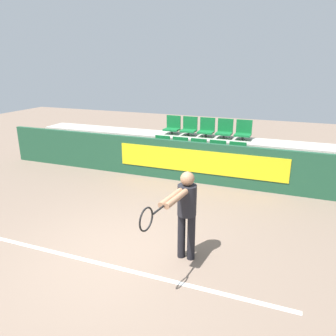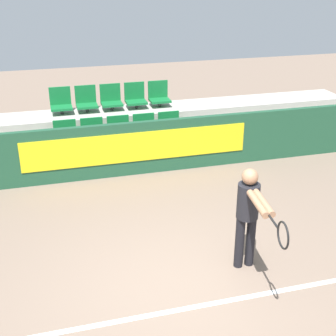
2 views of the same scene
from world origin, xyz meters
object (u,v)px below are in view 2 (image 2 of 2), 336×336
Objects in this scene: stadium_chair_4 at (170,127)px; stadium_chair_0 at (66,137)px; tennis_player at (249,211)px; stadium_chair_1 at (93,134)px; stadium_chair_9 at (159,96)px; stadium_chair_2 at (119,132)px; stadium_chair_6 at (86,101)px; stadium_chair_5 at (61,103)px; stadium_chair_3 at (145,129)px; stadium_chair_8 at (135,97)px; stadium_chair_7 at (111,99)px.

stadium_chair_0 is at bearing 180.00° from stadium_chair_4.
tennis_player is at bearing -90.96° from stadium_chair_4.
stadium_chair_0 is 1.00× the size of stadium_chair_1.
stadium_chair_1 is 1.99m from stadium_chair_9.
stadium_chair_1 is at bearing 180.00° from stadium_chair_4.
stadium_chair_1 and stadium_chair_2 have the same top height.
stadium_chair_6 is at bearing 90.00° from stadium_chair_1.
stadium_chair_5 is at bearing 180.00° from stadium_chair_6.
stadium_chair_9 is (0.56, 0.94, 0.47)m from stadium_chair_3.
stadium_chair_5 is 0.37× the size of tennis_player.
stadium_chair_5 is 1.00× the size of stadium_chair_8.
stadium_chair_3 is 1.20m from stadium_chair_9.
stadium_chair_7 reaches higher than stadium_chair_1.
tennis_player is at bearing -76.29° from stadium_chair_2.
stadium_chair_4 is at bearing -59.22° from stadium_chair_8.
stadium_chair_2 is 1.05m from stadium_chair_7.
tennis_player reaches higher than stadium_chair_3.
stadium_chair_2 is at bearing 180.00° from stadium_chair_3.
stadium_chair_4 is 1.05m from stadium_chair_9.
tennis_player reaches higher than stadium_chair_8.
stadium_chair_6 is 0.37× the size of tennis_player.
stadium_chair_0 and stadium_chair_2 have the same top height.
stadium_chair_5 reaches higher than stadium_chair_1.
stadium_chair_7 is 1.00× the size of stadium_chair_9.
stadium_chair_5 is at bearing 119.23° from tennis_player.
stadium_chair_7 and stadium_chair_8 have the same top height.
stadium_chair_8 is at bearing 0.00° from stadium_chair_6.
stadium_chair_6 reaches higher than stadium_chair_3.
stadium_chair_6 is at bearing 59.22° from stadium_chair_0.
stadium_chair_2 is 1.00× the size of stadium_chair_6.
stadium_chair_7 is at bearing 120.78° from stadium_chair_3.
stadium_chair_1 is 1.13m from stadium_chair_3.
stadium_chair_2 is at bearing -59.22° from stadium_chair_6.
stadium_chair_9 is (1.69, 0.00, 0.00)m from stadium_chair_6.
stadium_chair_7 is at bearing 108.06° from tennis_player.
stadium_chair_5 and stadium_chair_6 have the same top height.
stadium_chair_3 is at bearing 0.00° from stadium_chair_0.
tennis_player is at bearing -63.22° from stadium_chair_0.
stadium_chair_8 is (1.69, 0.00, 0.00)m from stadium_chair_5.
stadium_chair_2 is 1.00× the size of stadium_chair_9.
stadium_chair_1 is 4.62m from tennis_player.
stadium_chair_1 is at bearing -120.78° from stadium_chair_7.
tennis_player reaches higher than stadium_chair_9.
stadium_chair_2 is 1.00× the size of stadium_chair_3.
stadium_chair_0 is 1.00× the size of stadium_chair_7.
stadium_chair_1 is 1.00× the size of stadium_chair_6.
stadium_chair_0 is at bearing -157.24° from stadium_chair_9.
stadium_chair_3 is at bearing -120.78° from stadium_chair_9.
stadium_chair_9 is at bearing 90.00° from stadium_chair_4.
stadium_chair_0 is at bearing 180.00° from stadium_chair_1.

